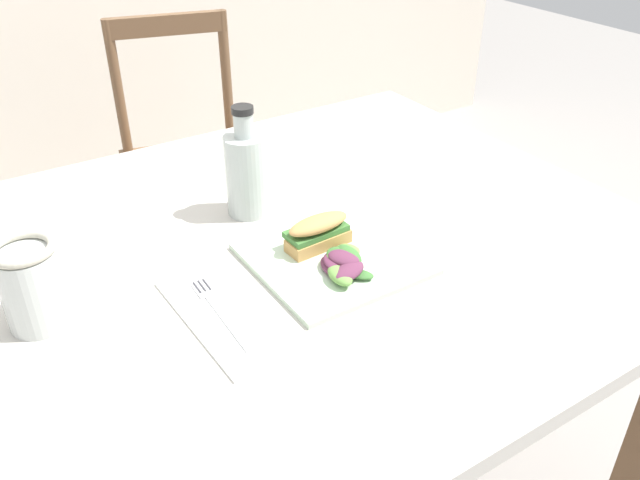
{
  "coord_description": "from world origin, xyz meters",
  "views": [
    {
      "loc": [
        -0.51,
        -0.69,
        1.34
      ],
      "look_at": [
        -0.01,
        0.08,
        0.76
      ],
      "focal_mm": 36.76,
      "sensor_mm": 36.0,
      "label": 1
    }
  ],
  "objects_px": {
    "dining_table": "(262,304)",
    "mason_jar_iced_tea": "(33,289)",
    "bottle_cold_brew": "(247,177)",
    "chair_wooden_far": "(187,162)",
    "plate_lunch": "(333,259)",
    "sandwich_half_front": "(318,232)",
    "fork_on_napkin": "(218,308)"
  },
  "relations": [
    {
      "from": "fork_on_napkin",
      "to": "bottle_cold_brew",
      "type": "distance_m",
      "value": 0.3
    },
    {
      "from": "bottle_cold_brew",
      "to": "chair_wooden_far",
      "type": "bearing_deg",
      "value": 76.33
    },
    {
      "from": "plate_lunch",
      "to": "fork_on_napkin",
      "type": "distance_m",
      "value": 0.21
    },
    {
      "from": "bottle_cold_brew",
      "to": "sandwich_half_front",
      "type": "bearing_deg",
      "value": -78.94
    },
    {
      "from": "dining_table",
      "to": "sandwich_half_front",
      "type": "xyz_separation_m",
      "value": [
        0.09,
        -0.05,
        0.15
      ]
    },
    {
      "from": "dining_table",
      "to": "chair_wooden_far",
      "type": "height_order",
      "value": "chair_wooden_far"
    },
    {
      "from": "chair_wooden_far",
      "to": "dining_table",
      "type": "bearing_deg",
      "value": -104.68
    },
    {
      "from": "fork_on_napkin",
      "to": "plate_lunch",
      "type": "bearing_deg",
      "value": 4.11
    },
    {
      "from": "dining_table",
      "to": "fork_on_napkin",
      "type": "distance_m",
      "value": 0.2
    },
    {
      "from": "dining_table",
      "to": "chair_wooden_far",
      "type": "bearing_deg",
      "value": 75.32
    },
    {
      "from": "fork_on_napkin",
      "to": "sandwich_half_front",
      "type": "bearing_deg",
      "value": 14.54
    },
    {
      "from": "chair_wooden_far",
      "to": "bottle_cold_brew",
      "type": "xyz_separation_m",
      "value": [
        -0.21,
        -0.85,
        0.36
      ]
    },
    {
      "from": "plate_lunch",
      "to": "bottle_cold_brew",
      "type": "xyz_separation_m",
      "value": [
        -0.04,
        0.22,
        0.07
      ]
    },
    {
      "from": "sandwich_half_front",
      "to": "bottle_cold_brew",
      "type": "xyz_separation_m",
      "value": [
        -0.04,
        0.18,
        0.03
      ]
    },
    {
      "from": "dining_table",
      "to": "mason_jar_iced_tea",
      "type": "height_order",
      "value": "mason_jar_iced_tea"
    },
    {
      "from": "sandwich_half_front",
      "to": "bottle_cold_brew",
      "type": "relative_size",
      "value": 0.56
    },
    {
      "from": "bottle_cold_brew",
      "to": "fork_on_napkin",
      "type": "bearing_deg",
      "value": -126.58
    },
    {
      "from": "bottle_cold_brew",
      "to": "mason_jar_iced_tea",
      "type": "distance_m",
      "value": 0.42
    },
    {
      "from": "dining_table",
      "to": "chair_wooden_far",
      "type": "xyz_separation_m",
      "value": [
        0.26,
        0.98,
        -0.18
      ]
    },
    {
      "from": "dining_table",
      "to": "fork_on_napkin",
      "type": "relative_size",
      "value": 7.31
    },
    {
      "from": "dining_table",
      "to": "bottle_cold_brew",
      "type": "bearing_deg",
      "value": 68.92
    },
    {
      "from": "sandwich_half_front",
      "to": "fork_on_napkin",
      "type": "height_order",
      "value": "sandwich_half_front"
    },
    {
      "from": "plate_lunch",
      "to": "sandwich_half_front",
      "type": "distance_m",
      "value": 0.05
    },
    {
      "from": "chair_wooden_far",
      "to": "mason_jar_iced_tea",
      "type": "relative_size",
      "value": 6.68
    },
    {
      "from": "chair_wooden_far",
      "to": "sandwich_half_front",
      "type": "height_order",
      "value": "chair_wooden_far"
    },
    {
      "from": "dining_table",
      "to": "sandwich_half_front",
      "type": "height_order",
      "value": "sandwich_half_front"
    },
    {
      "from": "sandwich_half_front",
      "to": "bottle_cold_brew",
      "type": "bearing_deg",
      "value": 101.06
    },
    {
      "from": "dining_table",
      "to": "mason_jar_iced_tea",
      "type": "bearing_deg",
      "value": 178.68
    },
    {
      "from": "chair_wooden_far",
      "to": "mason_jar_iced_tea",
      "type": "xyz_separation_m",
      "value": [
        -0.6,
        -0.98,
        0.35
      ]
    },
    {
      "from": "dining_table",
      "to": "fork_on_napkin",
      "type": "bearing_deg",
      "value": -139.79
    },
    {
      "from": "chair_wooden_far",
      "to": "plate_lunch",
      "type": "relative_size",
      "value": 3.45
    },
    {
      "from": "dining_table",
      "to": "mason_jar_iced_tea",
      "type": "relative_size",
      "value": 10.41
    }
  ]
}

